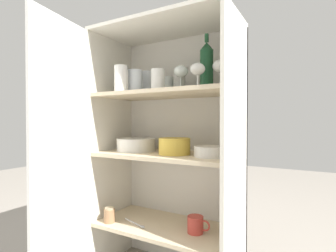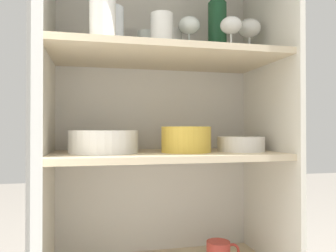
{
  "view_description": "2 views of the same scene",
  "coord_description": "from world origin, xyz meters",
  "px_view_note": "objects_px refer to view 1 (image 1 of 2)",
  "views": [
    {
      "loc": [
        0.7,
        -1.03,
        0.84
      ],
      "look_at": [
        0.02,
        0.18,
        0.82
      ],
      "focal_mm": 28.0,
      "sensor_mm": 36.0,
      "label": 1
    },
    {
      "loc": [
        -0.23,
        -0.88,
        0.74
      ],
      "look_at": [
        0.01,
        0.17,
        0.76
      ],
      "focal_mm": 35.0,
      "sensor_mm": 36.0,
      "label": 2
    }
  ],
  "objects_px": {
    "serving_bowl_small": "(211,151)",
    "storage_jar": "(109,215)",
    "plate_stack_white": "(136,145)",
    "coffee_mug_primary": "(196,225)",
    "mixing_bowl_large": "(174,146)",
    "wine_bottle": "(207,66)"
  },
  "relations": [
    {
      "from": "serving_bowl_small",
      "to": "storage_jar",
      "type": "height_order",
      "value": "serving_bowl_small"
    },
    {
      "from": "plate_stack_white",
      "to": "coffee_mug_primary",
      "type": "bearing_deg",
      "value": -3.26
    },
    {
      "from": "plate_stack_white",
      "to": "coffee_mug_primary",
      "type": "distance_m",
      "value": 0.54
    },
    {
      "from": "mixing_bowl_large",
      "to": "serving_bowl_small",
      "type": "xyz_separation_m",
      "value": [
        0.2,
        0.0,
        -0.02
      ]
    },
    {
      "from": "plate_stack_white",
      "to": "storage_jar",
      "type": "height_order",
      "value": "plate_stack_white"
    },
    {
      "from": "storage_jar",
      "to": "serving_bowl_small",
      "type": "bearing_deg",
      "value": 10.9
    },
    {
      "from": "wine_bottle",
      "to": "plate_stack_white",
      "type": "xyz_separation_m",
      "value": [
        -0.41,
        -0.05,
        -0.42
      ]
    },
    {
      "from": "wine_bottle",
      "to": "plate_stack_white",
      "type": "bearing_deg",
      "value": -172.35
    },
    {
      "from": "plate_stack_white",
      "to": "serving_bowl_small",
      "type": "height_order",
      "value": "plate_stack_white"
    },
    {
      "from": "plate_stack_white",
      "to": "storage_jar",
      "type": "bearing_deg",
      "value": -123.22
    },
    {
      "from": "wine_bottle",
      "to": "storage_jar",
      "type": "height_order",
      "value": "wine_bottle"
    },
    {
      "from": "plate_stack_white",
      "to": "serving_bowl_small",
      "type": "xyz_separation_m",
      "value": [
        0.46,
        -0.03,
        -0.01
      ]
    },
    {
      "from": "wine_bottle",
      "to": "serving_bowl_small",
      "type": "xyz_separation_m",
      "value": [
        0.05,
        -0.08,
        -0.43
      ]
    },
    {
      "from": "plate_stack_white",
      "to": "mixing_bowl_large",
      "type": "bearing_deg",
      "value": -6.26
    },
    {
      "from": "mixing_bowl_large",
      "to": "wine_bottle",
      "type": "bearing_deg",
      "value": 30.52
    },
    {
      "from": "coffee_mug_primary",
      "to": "wine_bottle",
      "type": "bearing_deg",
      "value": 71.79
    },
    {
      "from": "serving_bowl_small",
      "to": "storage_jar",
      "type": "xyz_separation_m",
      "value": [
        -0.55,
        -0.11,
        -0.38
      ]
    },
    {
      "from": "wine_bottle",
      "to": "coffee_mug_primary",
      "type": "bearing_deg",
      "value": -108.21
    },
    {
      "from": "serving_bowl_small",
      "to": "wine_bottle",
      "type": "bearing_deg",
      "value": 123.72
    },
    {
      "from": "mixing_bowl_large",
      "to": "coffee_mug_primary",
      "type": "bearing_deg",
      "value": 3.58
    },
    {
      "from": "wine_bottle",
      "to": "plate_stack_white",
      "type": "distance_m",
      "value": 0.59
    },
    {
      "from": "plate_stack_white",
      "to": "coffee_mug_primary",
      "type": "relative_size",
      "value": 1.88
    }
  ]
}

